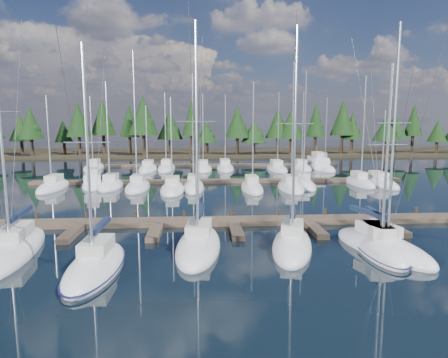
{
  "coord_description": "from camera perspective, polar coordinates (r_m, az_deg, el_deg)",
  "views": [
    {
      "loc": [
        -2.66,
        -13.62,
        8.29
      ],
      "look_at": [
        -0.47,
        22.0,
        3.09
      ],
      "focal_mm": 32.0,
      "sensor_mm": 36.0,
      "label": 1
    }
  ],
  "objects": [
    {
      "name": "back_sailboat_rows",
      "position": [
        58.98,
        -0.44,
        0.47
      ],
      "size": [
        44.74,
        31.58,
        17.24
      ],
      "color": "silver",
      "rests_on": "ground"
    },
    {
      "name": "main_dock",
      "position": [
        32.12,
        1.35,
        -6.29
      ],
      "size": [
        44.0,
        6.13,
        0.9
      ],
      "color": "brown",
      "rests_on": "ground"
    },
    {
      "name": "front_sailboat_5",
      "position": [
        27.93,
        21.6,
        -8.94
      ],
      "size": [
        5.19,
        8.81,
        14.83
      ],
      "color": "silver",
      "rests_on": "ground"
    },
    {
      "name": "back_docks",
      "position": [
        63.77,
        -1.11,
        1.0
      ],
      "size": [
        50.0,
        21.8,
        0.4
      ],
      "color": "brown",
      "rests_on": "ground"
    },
    {
      "name": "front_sailboat_1",
      "position": [
        23.88,
        -17.88,
        -11.71
      ],
      "size": [
        3.1,
        8.22,
        13.04
      ],
      "color": "silver",
      "rests_on": "ground"
    },
    {
      "name": "ground",
      "position": [
        44.48,
        -0.03,
        -2.45
      ],
      "size": [
        260.0,
        260.0,
        0.0
      ],
      "primitive_type": "plane",
      "color": "black",
      "rests_on": "ground"
    },
    {
      "name": "front_sailboat_4",
      "position": [
        27.77,
        21.3,
        -9.04
      ],
      "size": [
        3.49,
        7.94,
        12.47
      ],
      "color": "silver",
      "rests_on": "ground"
    },
    {
      "name": "motor_yacht_left",
      "position": [
        53.42,
        -18.24,
        -0.58
      ],
      "size": [
        4.34,
        8.31,
        3.95
      ],
      "color": "silver",
      "rests_on": "ground"
    },
    {
      "name": "far_shore",
      "position": [
        103.96,
        -2.06,
        3.87
      ],
      "size": [
        220.0,
        30.0,
        0.6
      ],
      "primitive_type": "cube",
      "color": "#2B2518",
      "rests_on": "ground"
    },
    {
      "name": "front_sailboat_3",
      "position": [
        26.75,
        9.69,
        -9.19
      ],
      "size": [
        4.41,
        8.3,
        14.76
      ],
      "color": "silver",
      "rests_on": "ground"
    },
    {
      "name": "motor_yacht_right",
      "position": [
        72.05,
        13.27,
        1.88
      ],
      "size": [
        3.25,
        9.67,
        4.84
      ],
      "color": "silver",
      "rests_on": "ground"
    },
    {
      "name": "tree_line",
      "position": [
        93.78,
        -2.76,
        7.86
      ],
      "size": [
        186.3,
        11.91,
        13.46
      ],
      "color": "black",
      "rests_on": "far_shore"
    },
    {
      "name": "front_sailboat_0",
      "position": [
        28.54,
        -27.85,
        -8.95
      ],
      "size": [
        3.73,
        10.34,
        16.03
      ],
      "color": "silver",
      "rests_on": "ground"
    },
    {
      "name": "front_sailboat_2",
      "position": [
        26.32,
        -3.66,
        -9.4
      ],
      "size": [
        3.56,
        8.93,
        14.99
      ],
      "color": "silver",
      "rests_on": "ground"
    }
  ]
}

